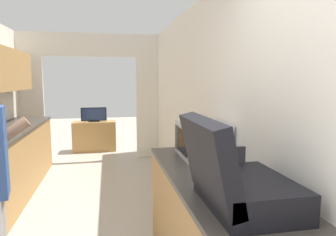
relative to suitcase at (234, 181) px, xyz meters
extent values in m
cube|color=white|center=(0.41, 1.45, 0.18)|extent=(0.06, 7.62, 2.50)
cube|color=white|center=(-2.18, 4.69, -0.05)|extent=(0.65, 0.06, 2.05)
cube|color=white|center=(0.25, 4.69, -0.05)|extent=(0.65, 0.06, 2.05)
cube|color=white|center=(-0.96, 4.69, 1.20)|extent=(3.08, 0.06, 0.45)
cube|color=#B2844C|center=(-2.01, 2.91, -0.63)|extent=(0.60, 2.97, 0.89)
cube|color=#3D3833|center=(-2.01, 2.92, -0.17)|extent=(0.62, 2.98, 0.03)
cube|color=#3D3833|center=(0.08, 0.49, -0.17)|extent=(0.62, 1.97, 0.03)
cube|color=black|center=(0.08, 0.00, -0.07)|extent=(0.43, 0.59, 0.16)
cube|color=black|center=(-0.15, 0.00, 0.12)|extent=(0.17, 0.59, 0.44)
cube|color=#2D2D33|center=(0.08, 0.31, 0.06)|extent=(0.26, 0.02, 0.10)
cube|color=#B7B7BC|center=(0.17, 1.06, 0.00)|extent=(0.38, 0.50, 0.30)
cube|color=black|center=(-0.03, 1.01, 0.00)|extent=(0.01, 0.30, 0.21)
cube|color=#38383D|center=(-0.03, 1.23, 0.00)|extent=(0.01, 0.10, 0.22)
cube|color=#B2844C|center=(-0.96, 5.45, -0.74)|extent=(0.95, 0.42, 0.67)
cube|color=black|center=(-0.96, 5.41, -0.40)|extent=(0.25, 0.16, 0.02)
cube|color=black|center=(-0.96, 5.41, -0.24)|extent=(0.56, 0.04, 0.30)
cube|color=navy|center=(-0.96, 5.38, -0.24)|extent=(0.51, 0.01, 0.26)
camera|label=1|loc=(-0.65, -1.43, 0.53)|focal=32.00mm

